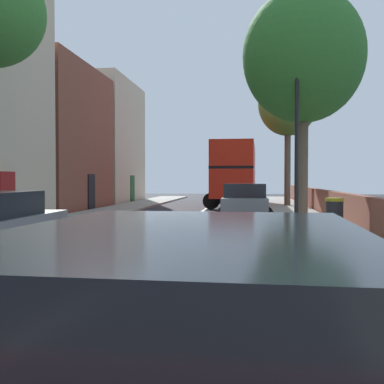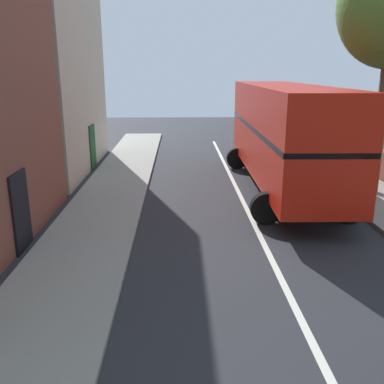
% 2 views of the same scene
% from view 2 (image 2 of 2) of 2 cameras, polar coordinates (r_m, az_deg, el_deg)
% --- Properties ---
extents(double_decker_bus, '(3.67, 11.26, 4.06)m').
position_cam_2_polar(double_decker_bus, '(16.76, 12.23, 8.07)').
color(double_decker_bus, red).
rests_on(double_decker_bus, ground).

